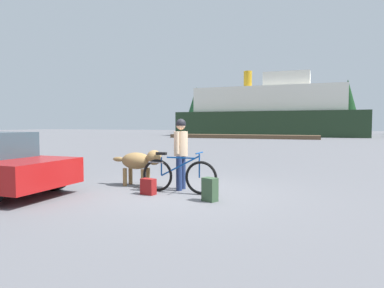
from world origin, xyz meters
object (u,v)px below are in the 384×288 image
Objects in this scene: bicycle at (178,175)px; backpack at (210,189)px; person_cyclist at (181,148)px; ferry_boat at (269,113)px; handbag_pannier at (148,187)px; dog at (140,161)px.

bicycle reaches higher than backpack.
person_cyclist is 0.07× the size of ferry_boat.
handbag_pannier is (-0.46, -0.75, -0.81)m from person_cyclist.
dog is at bearing 128.97° from handbag_pannier.
handbag_pannier is at bearing 174.53° from backpack.
bicycle reaches higher than handbag_pannier.
bicycle is 0.70m from person_cyclist.
bicycle is 1.31m from dog.
person_cyclist is 4.76× the size of handbag_pannier.
dog is (-1.13, 0.09, -0.37)m from person_cyclist.
person_cyclist is at bearing 138.06° from backpack.
dog is 0.06× the size of ferry_boat.
backpack is 1.34× the size of handbag_pannier.
ferry_boat is (-2.52, 39.32, 2.92)m from handbag_pannier.
bicycle is at bearing -20.03° from dog.
handbag_pannier is 0.01× the size of ferry_boat.
ferry_boat reaches higher than person_cyclist.
dog is 2.36m from backpack.
ferry_boat reaches higher than handbag_pannier.
handbag_pannier is (-0.54, -0.39, -0.22)m from bicycle.
ferry_boat is at bearing 95.74° from backpack.
bicycle is at bearing -85.50° from ferry_boat.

